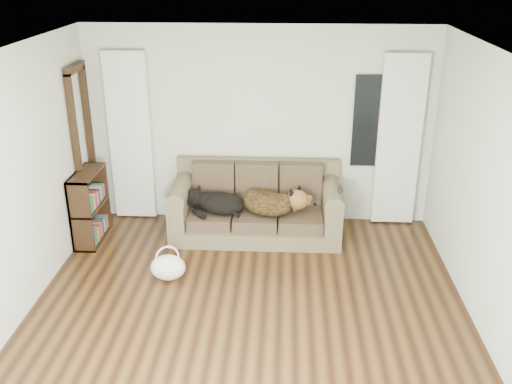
# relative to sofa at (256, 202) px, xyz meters

# --- Properties ---
(floor) EXTENTS (5.00, 5.00, 0.00)m
(floor) POSITION_rel_sofa_xyz_m (0.02, -1.97, -0.45)
(floor) COLOR black
(floor) RESTS_ON ground
(ceiling) EXTENTS (5.00, 5.00, 0.00)m
(ceiling) POSITION_rel_sofa_xyz_m (0.02, -1.97, 2.15)
(ceiling) COLOR white
(ceiling) RESTS_ON ground
(wall_back) EXTENTS (4.50, 0.04, 2.60)m
(wall_back) POSITION_rel_sofa_xyz_m (0.02, 0.53, 0.85)
(wall_back) COLOR beige
(wall_back) RESTS_ON ground
(wall_left) EXTENTS (0.04, 5.00, 2.60)m
(wall_left) POSITION_rel_sofa_xyz_m (-2.23, -1.97, 0.85)
(wall_left) COLOR beige
(wall_left) RESTS_ON ground
(wall_right) EXTENTS (0.04, 5.00, 2.60)m
(wall_right) POSITION_rel_sofa_xyz_m (2.27, -1.97, 0.85)
(wall_right) COLOR beige
(wall_right) RESTS_ON ground
(curtain_left) EXTENTS (0.55, 0.08, 2.25)m
(curtain_left) POSITION_rel_sofa_xyz_m (-1.68, 0.45, 0.70)
(curtain_left) COLOR white
(curtain_left) RESTS_ON ground
(curtain_right) EXTENTS (0.55, 0.08, 2.25)m
(curtain_right) POSITION_rel_sofa_xyz_m (1.82, 0.45, 0.70)
(curtain_right) COLOR white
(curtain_right) RESTS_ON ground
(window_pane) EXTENTS (0.50, 0.03, 1.20)m
(window_pane) POSITION_rel_sofa_xyz_m (1.47, 0.50, 0.95)
(window_pane) COLOR black
(window_pane) RESTS_ON wall_back
(door_casing) EXTENTS (0.07, 0.60, 2.10)m
(door_casing) POSITION_rel_sofa_xyz_m (-2.18, 0.07, 0.60)
(door_casing) COLOR black
(door_casing) RESTS_ON ground
(sofa) EXTENTS (2.14, 0.92, 0.87)m
(sofa) POSITION_rel_sofa_xyz_m (0.00, 0.00, 0.00)
(sofa) COLOR #4C4333
(sofa) RESTS_ON floor
(dog_black_lab) EXTENTS (0.75, 0.65, 0.26)m
(dog_black_lab) POSITION_rel_sofa_xyz_m (-0.48, -0.11, 0.03)
(dog_black_lab) COLOR black
(dog_black_lab) RESTS_ON sofa
(dog_shepherd) EXTENTS (0.85, 0.76, 0.31)m
(dog_shepherd) POSITION_rel_sofa_xyz_m (0.19, -0.10, 0.04)
(dog_shepherd) COLOR black
(dog_shepherd) RESTS_ON sofa
(tv_remote) EXTENTS (0.05, 0.18, 0.02)m
(tv_remote) POSITION_rel_sofa_xyz_m (1.04, -0.17, 0.28)
(tv_remote) COLOR black
(tv_remote) RESTS_ON sofa
(tote_bag) EXTENTS (0.42, 0.33, 0.29)m
(tote_bag) POSITION_rel_sofa_xyz_m (-0.92, -1.16, -0.29)
(tote_bag) COLOR silver
(tote_bag) RESTS_ON floor
(bookshelf) EXTENTS (0.29, 0.74, 0.92)m
(bookshelf) POSITION_rel_sofa_xyz_m (-2.07, -0.25, 0.05)
(bookshelf) COLOR black
(bookshelf) RESTS_ON floor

